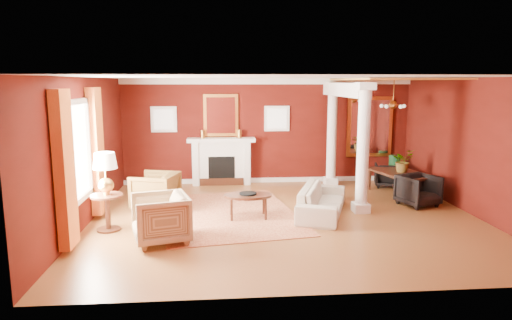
{
  "coord_description": "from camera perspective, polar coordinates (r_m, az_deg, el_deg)",
  "views": [
    {
      "loc": [
        -1.38,
        -9.1,
        2.81
      ],
      "look_at": [
        -0.58,
        0.51,
        1.15
      ],
      "focal_mm": 32.0,
      "sensor_mm": 36.0,
      "label": 1
    }
  ],
  "objects": [
    {
      "name": "flank_window_right",
      "position": [
        12.71,
        2.62,
        5.2
      ],
      "size": [
        0.7,
        0.07,
        0.7
      ],
      "color": "white",
      "rests_on": "room_shell"
    },
    {
      "name": "armchair_stripe",
      "position": [
        8.26,
        -11.84,
        -6.87
      ],
      "size": [
        1.08,
        1.12,
        0.95
      ],
      "primitive_type": "imported",
      "rotation": [
        0.0,
        0.0,
        -1.3
      ],
      "color": "tan",
      "rests_on": "ground"
    },
    {
      "name": "chandelier",
      "position": [
        11.73,
        16.76,
        6.61
      ],
      "size": [
        0.6,
        0.62,
        0.75
      ],
      "color": "#BF8C3C",
      "rests_on": "room_shell"
    },
    {
      "name": "side_table",
      "position": [
        9.02,
        -18.27,
        -2.2
      ],
      "size": [
        0.6,
        0.6,
        1.51
      ],
      "rotation": [
        0.0,
        0.0,
        -0.29
      ],
      "color": "black",
      "rests_on": "ground"
    },
    {
      "name": "overmantel_mirror",
      "position": [
        12.59,
        -4.42,
        5.59
      ],
      "size": [
        0.95,
        0.07,
        1.15
      ],
      "color": "gold",
      "rests_on": "fireplace"
    },
    {
      "name": "fireplace",
      "position": [
        12.61,
        -4.34,
        -0.15
      ],
      "size": [
        1.85,
        0.42,
        1.29
      ],
      "color": "white",
      "rests_on": "ground"
    },
    {
      "name": "flank_window_left",
      "position": [
        12.69,
        -11.45,
        5.01
      ],
      "size": [
        0.7,
        0.07,
        0.7
      ],
      "color": "white",
      "rests_on": "room_shell"
    },
    {
      "name": "sofa",
      "position": [
        9.84,
        8.27,
        -4.47
      ],
      "size": [
        1.29,
        2.17,
        0.82
      ],
      "primitive_type": "imported",
      "rotation": [
        0.0,
        0.0,
        1.22
      ],
      "color": "beige",
      "rests_on": "ground"
    },
    {
      "name": "header_beam",
      "position": [
        11.43,
        10.99,
        8.63
      ],
      "size": [
        0.3,
        3.2,
        0.32
      ],
      "primitive_type": "cube",
      "color": "white",
      "rests_on": "column_front"
    },
    {
      "name": "amber_ceiling",
      "position": [
        11.65,
        16.77,
        9.65
      ],
      "size": [
        2.3,
        3.4,
        0.04
      ],
      "primitive_type": "cube",
      "color": "gold",
      "rests_on": "room_shell"
    },
    {
      "name": "dining_chair_near",
      "position": [
        11.07,
        19.64,
        -3.42
      ],
      "size": [
        0.97,
        0.94,
        0.79
      ],
      "primitive_type": "imported",
      "rotation": [
        0.0,
        0.0,
        0.36
      ],
      "color": "black",
      "rests_on": "ground"
    },
    {
      "name": "dining_mirror",
      "position": [
        13.33,
        14.02,
        4.05
      ],
      "size": [
        1.3,
        0.07,
        1.7
      ],
      "color": "gold",
      "rests_on": "room_shell"
    },
    {
      "name": "base_trim",
      "position": [
        12.94,
        1.46,
        -2.51
      ],
      "size": [
        8.0,
        0.08,
        0.12
      ],
      "primitive_type": "cube",
      "color": "white",
      "rests_on": "ground"
    },
    {
      "name": "column_front",
      "position": [
        9.99,
        13.24,
        1.54
      ],
      "size": [
        0.36,
        0.36,
        2.8
      ],
      "color": "white",
      "rests_on": "ground"
    },
    {
      "name": "ground",
      "position": [
        9.63,
        3.71,
        -7.23
      ],
      "size": [
        8.0,
        8.0,
        0.0
      ],
      "primitive_type": "plane",
      "color": "brown",
      "rests_on": "ground"
    },
    {
      "name": "left_window",
      "position": [
        8.97,
        -20.98,
        0.22
      ],
      "size": [
        0.21,
        2.55,
        2.6
      ],
      "color": "white",
      "rests_on": "room_shell"
    },
    {
      "name": "armchair_leopard",
      "position": [
        10.37,
        -12.46,
        -3.59
      ],
      "size": [
        1.05,
        1.09,
        0.92
      ],
      "primitive_type": "imported",
      "rotation": [
        0.0,
        0.0,
        -1.85
      ],
      "color": "black",
      "rests_on": "ground"
    },
    {
      "name": "column_back",
      "position": [
        12.57,
        9.46,
        3.31
      ],
      "size": [
        0.36,
        0.36,
        2.8
      ],
      "color": "white",
      "rests_on": "ground"
    },
    {
      "name": "coffee_table",
      "position": [
        9.49,
        -1.01,
        -4.6
      ],
      "size": [
        1.0,
        1.0,
        0.5
      ],
      "rotation": [
        0.0,
        0.0,
        0.36
      ],
      "color": "black",
      "rests_on": "ground"
    },
    {
      "name": "potted_plant",
      "position": [
        11.81,
        17.94,
        1.29
      ],
      "size": [
        0.68,
        0.71,
        0.44
      ],
      "primitive_type": "imported",
      "rotation": [
        0.0,
        0.0,
        0.36
      ],
      "color": "#26591E",
      "rests_on": "dining_table"
    },
    {
      "name": "coffee_book",
      "position": [
        9.49,
        -1.35,
        -3.68
      ],
      "size": [
        0.15,
        0.04,
        0.2
      ],
      "primitive_type": "imported",
      "rotation": [
        0.0,
        0.0,
        -0.18
      ],
      "color": "black",
      "rests_on": "coffee_table"
    },
    {
      "name": "room_shell",
      "position": [
        9.24,
        3.85,
        4.82
      ],
      "size": [
        8.04,
        7.04,
        2.92
      ],
      "color": "#51110B",
      "rests_on": "ground"
    },
    {
      "name": "dining_chair_far",
      "position": [
        12.84,
        16.16,
        -1.7
      ],
      "size": [
        0.81,
        0.78,
        0.69
      ],
      "primitive_type": "imported",
      "rotation": [
        0.0,
        0.0,
        2.87
      ],
      "color": "black",
      "rests_on": "ground"
    },
    {
      "name": "green_urn",
      "position": [
        13.28,
        16.84,
        -1.47
      ],
      "size": [
        0.34,
        0.34,
        0.81
      ],
      "color": "#154423",
      "rests_on": "ground"
    },
    {
      "name": "crown_trim",
      "position": [
        12.64,
        1.52,
        9.81
      ],
      "size": [
        8.0,
        0.08,
        0.16
      ],
      "primitive_type": "cube",
      "color": "white",
      "rests_on": "room_shell"
    },
    {
      "name": "dining_table",
      "position": [
        11.92,
        17.71,
        -2.01
      ],
      "size": [
        0.97,
        1.79,
        0.95
      ],
      "primitive_type": "imported",
      "rotation": [
        0.0,
        0.0,
        1.8
      ],
      "color": "black",
      "rests_on": "ground"
    },
    {
      "name": "rug",
      "position": [
        9.91,
        -3.54,
        -6.7
      ],
      "size": [
        3.34,
        4.11,
        0.01
      ],
      "primitive_type": "cube",
      "rotation": [
        0.0,
        0.0,
        0.16
      ],
      "color": "maroon",
      "rests_on": "ground"
    }
  ]
}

